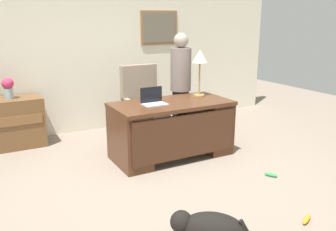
{
  "coord_description": "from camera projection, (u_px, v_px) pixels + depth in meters",
  "views": [
    {
      "loc": [
        -2.03,
        -3.43,
        1.91
      ],
      "look_at": [
        0.02,
        0.3,
        0.75
      ],
      "focal_mm": 38.44,
      "sensor_mm": 36.0,
      "label": 1
    }
  ],
  "objects": [
    {
      "name": "back_wall",
      "position": [
        103.0,
        51.0,
        6.19
      ],
      "size": [
        7.0,
        0.16,
        2.7
      ],
      "color": "beige",
      "rests_on": "ground_plane"
    },
    {
      "name": "dog_toy_plush",
      "position": [
        307.0,
        219.0,
        3.48
      ],
      "size": [
        0.2,
        0.13,
        0.05
      ],
      "primitive_type": "ellipsoid",
      "rotation": [
        0.0,
        0.0,
        0.46
      ],
      "color": "orange",
      "rests_on": "ground_plane"
    },
    {
      "name": "dog_lying",
      "position": [
        209.0,
        228.0,
        3.1
      ],
      "size": [
        0.62,
        0.59,
        0.3
      ],
      "color": "black",
      "rests_on": "ground_plane"
    },
    {
      "name": "armchair",
      "position": [
        143.0,
        108.0,
        5.76
      ],
      "size": [
        0.6,
        0.59,
        1.19
      ],
      "color": "gray",
      "rests_on": "ground_plane"
    },
    {
      "name": "ground_plane",
      "position": [
        178.0,
        181.0,
        4.34
      ],
      "size": [
        12.0,
        12.0,
        0.0
      ],
      "primitive_type": "plane",
      "color": "gray"
    },
    {
      "name": "desk",
      "position": [
        172.0,
        128.0,
        5.01
      ],
      "size": [
        1.65,
        0.82,
        0.79
      ],
      "color": "#4C2B19",
      "rests_on": "ground_plane"
    },
    {
      "name": "laptop",
      "position": [
        153.0,
        100.0,
        4.81
      ],
      "size": [
        0.32,
        0.22,
        0.23
      ],
      "color": "#B2B5BA",
      "rests_on": "desk"
    },
    {
      "name": "person_standing",
      "position": [
        181.0,
        86.0,
        5.6
      ],
      "size": [
        0.32,
        0.32,
        1.69
      ],
      "color": "#262323",
      "rests_on": "ground_plane"
    },
    {
      "name": "vase_with_flowers",
      "position": [
        8.0,
        87.0,
        5.26
      ],
      "size": [
        0.17,
        0.17,
        0.32
      ],
      "color": "#91A8B0",
      "rests_on": "credenza"
    },
    {
      "name": "desk_lamp",
      "position": [
        200.0,
        59.0,
        5.18
      ],
      "size": [
        0.22,
        0.22,
        0.68
      ],
      "color": "#9E8447",
      "rests_on": "desk"
    },
    {
      "name": "dog_toy_bone",
      "position": [
        271.0,
        175.0,
        4.46
      ],
      "size": [
        0.13,
        0.16,
        0.05
      ],
      "primitive_type": "ellipsoid",
      "rotation": [
        0.0,
        0.0,
        2.12
      ],
      "color": "green",
      "rests_on": "ground_plane"
    }
  ]
}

